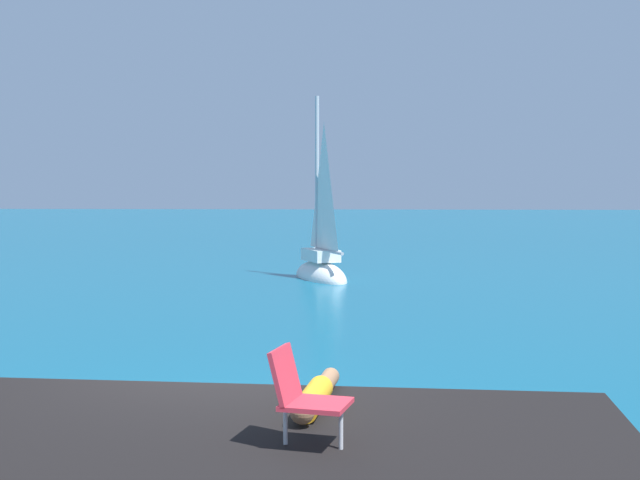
% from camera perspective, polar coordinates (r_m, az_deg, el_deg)
% --- Properties ---
extents(ground_plane, '(160.00, 160.00, 0.00)m').
position_cam_1_polar(ground_plane, '(10.62, -5.82, -12.45)').
color(ground_plane, '#0F5675').
extents(shore_ledge, '(6.64, 3.73, 0.83)m').
position_cam_1_polar(shore_ledge, '(7.96, -3.70, -14.96)').
color(shore_ledge, black).
rests_on(shore_ledge, ground).
extents(boulder_seaward, '(0.78, 0.95, 0.60)m').
position_cam_1_polar(boulder_seaward, '(9.79, 9.23, -13.92)').
color(boulder_seaward, black).
rests_on(boulder_seaward, ground).
extents(boulder_inland, '(1.29, 1.48, 0.90)m').
position_cam_1_polar(boulder_inland, '(9.56, 6.51, -14.33)').
color(boulder_inland, black).
rests_on(boulder_inland, ground).
extents(sailboat_near, '(2.29, 3.35, 6.06)m').
position_cam_1_polar(sailboat_near, '(26.65, 0.06, -1.83)').
color(sailboat_near, white).
rests_on(sailboat_near, ground).
extents(person_sunbather, '(0.40, 1.76, 0.25)m').
position_cam_1_polar(person_sunbather, '(8.47, -0.30, -10.02)').
color(person_sunbather, gold).
rests_on(person_sunbather, shore_ledge).
extents(beach_chair, '(0.69, 0.60, 0.80)m').
position_cam_1_polar(beach_chair, '(7.23, -1.16, -9.79)').
color(beach_chair, '#E03342').
rests_on(beach_chair, shore_ledge).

